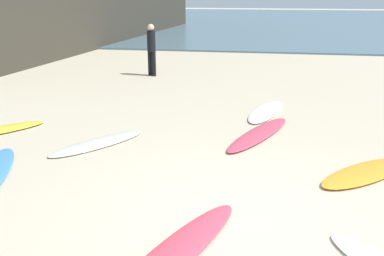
{
  "coord_description": "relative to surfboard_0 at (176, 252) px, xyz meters",
  "views": [
    {
      "loc": [
        0.16,
        -4.8,
        2.87
      ],
      "look_at": [
        -1.11,
        2.77,
        0.3
      ],
      "focal_mm": 39.25,
      "sensor_mm": 36.0,
      "label": 1
    }
  ],
  "objects": [
    {
      "name": "ground_plane",
      "position": [
        0.69,
        0.85,
        -0.04
      ],
      "size": [
        120.0,
        120.0,
        0.0
      ],
      "primitive_type": "plane",
      "color": "beige"
    },
    {
      "name": "ocean_water",
      "position": [
        0.69,
        35.73,
        -0.0
      ],
      "size": [
        120.0,
        40.0,
        0.08
      ],
      "primitive_type": "cube",
      "color": "slate",
      "rests_on": "ground_plane"
    },
    {
      "name": "surfboard_0",
      "position": [
        0.0,
        0.0,
        0.0
      ],
      "size": [
        1.46,
        2.53,
        0.09
      ],
      "primitive_type": "ellipsoid",
      "rotation": [
        0.0,
        0.0,
        2.73
      ],
      "color": "#E24358",
      "rests_on": "ground_plane"
    },
    {
      "name": "surfboard_1",
      "position": [
        1.0,
        5.92,
        -0.01
      ],
      "size": [
        1.12,
        2.18,
        0.07
      ],
      "primitive_type": "ellipsoid",
      "rotation": [
        0.0,
        0.0,
        2.88
      ],
      "color": "white",
      "rests_on": "ground_plane"
    },
    {
      "name": "surfboard_3",
      "position": [
        -2.19,
        3.22,
        -0.01
      ],
      "size": [
        1.67,
        2.01,
        0.06
      ],
      "primitive_type": "ellipsoid",
      "rotation": [
        0.0,
        0.0,
        2.52
      ],
      "color": "silver",
      "rests_on": "ground_plane"
    },
    {
      "name": "surfboard_4",
      "position": [
        2.58,
        2.6,
        -0.0
      ],
      "size": [
        1.85,
        1.77,
        0.08
      ],
      "primitive_type": "ellipsoid",
      "rotation": [
        0.0,
        0.0,
        -0.83
      ],
      "color": "orange",
      "rests_on": "ground_plane"
    },
    {
      "name": "surfboard_8",
      "position": [
        0.87,
        4.24,
        -0.0
      ],
      "size": [
        1.5,
        2.52,
        0.08
      ],
      "primitive_type": "ellipsoid",
      "rotation": [
        0.0,
        0.0,
        -0.43
      ],
      "color": "#D2465E",
      "rests_on": "ground_plane"
    },
    {
      "name": "beachgoer_near",
      "position": [
        -2.85,
        9.88,
        0.92
      ],
      "size": [
        0.39,
        0.39,
        1.73
      ],
      "rotation": [
        0.0,
        0.0,
        2.55
      ],
      "color": "black",
      "rests_on": "ground_plane"
    }
  ]
}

